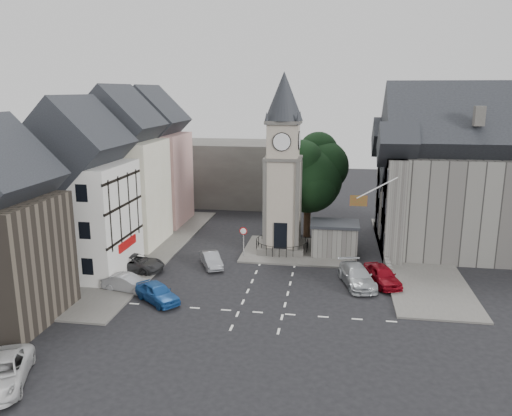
% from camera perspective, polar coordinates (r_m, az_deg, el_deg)
% --- Properties ---
extents(ground, '(120.00, 120.00, 0.00)m').
position_cam_1_polar(ground, '(39.40, 1.74, -8.49)').
color(ground, black).
rests_on(ground, ground).
extents(pavement_west, '(6.00, 30.00, 0.14)m').
position_cam_1_polar(pavement_west, '(47.89, -12.36, -4.71)').
color(pavement_west, '#595651').
rests_on(pavement_west, ground).
extents(pavement_east, '(6.00, 26.00, 0.14)m').
position_cam_1_polar(pavement_east, '(47.22, 17.70, -5.31)').
color(pavement_east, '#595651').
rests_on(pavement_east, ground).
extents(central_island, '(10.00, 8.00, 0.16)m').
position_cam_1_polar(central_island, '(46.73, 4.83, -4.88)').
color(central_island, '#595651').
rests_on(central_island, ground).
extents(road_markings, '(20.00, 8.00, 0.01)m').
position_cam_1_polar(road_markings, '(34.40, 0.54, -11.85)').
color(road_markings, silver).
rests_on(road_markings, ground).
extents(clock_tower, '(4.86, 4.86, 16.25)m').
position_cam_1_polar(clock_tower, '(45.00, 3.12, 4.97)').
color(clock_tower, '#4C4944').
rests_on(clock_tower, ground).
extents(stone_shelter, '(4.30, 3.30, 3.08)m').
position_cam_1_polar(stone_shelter, '(45.71, 8.95, -3.49)').
color(stone_shelter, '#56524F').
rests_on(stone_shelter, ground).
extents(town_tree, '(7.20, 7.20, 10.80)m').
position_cam_1_polar(town_tree, '(49.96, 5.99, 4.42)').
color(town_tree, black).
rests_on(town_tree, ground).
extents(warning_sign_post, '(0.70, 0.19, 2.85)m').
position_cam_1_polar(warning_sign_post, '(44.28, -1.46, -3.23)').
color(warning_sign_post, black).
rests_on(warning_sign_post, ground).
extents(terrace_pink, '(8.10, 7.60, 12.80)m').
position_cam_1_polar(terrace_pink, '(56.60, -11.88, 4.85)').
color(terrace_pink, '#DAA196').
rests_on(terrace_pink, ground).
extents(terrace_cream, '(8.10, 7.60, 12.80)m').
position_cam_1_polar(terrace_cream, '(49.30, -15.16, 3.45)').
color(terrace_cream, beige).
rests_on(terrace_cream, ground).
extents(terrace_tudor, '(8.10, 7.60, 12.00)m').
position_cam_1_polar(terrace_tudor, '(42.34, -19.49, 1.03)').
color(terrace_tudor, silver).
rests_on(terrace_tudor, ground).
extents(backdrop_west, '(20.00, 10.00, 8.00)m').
position_cam_1_polar(backdrop_west, '(67.25, -5.36, 4.16)').
color(backdrop_west, '#4C4944').
rests_on(backdrop_west, ground).
extents(east_building, '(14.40, 11.40, 12.60)m').
position_cam_1_polar(east_building, '(49.28, 21.84, 2.57)').
color(east_building, '#56524F').
rests_on(east_building, ground).
extents(east_boundary_wall, '(0.40, 16.00, 0.90)m').
position_cam_1_polar(east_boundary_wall, '(48.64, 14.12, -4.06)').
color(east_boundary_wall, '#56524F').
rests_on(east_boundary_wall, ground).
extents(flagpole, '(3.68, 0.10, 2.74)m').
position_cam_1_polar(flagpole, '(41.15, 13.66, 2.24)').
color(flagpole, white).
rests_on(flagpole, ground).
extents(car_west_blue, '(4.21, 3.85, 1.39)m').
position_cam_1_polar(car_west_blue, '(36.44, -11.22, -9.45)').
color(car_west_blue, '#1B4D96').
rests_on(car_west_blue, ground).
extents(car_west_silver, '(4.01, 1.99, 1.26)m').
position_cam_1_polar(car_west_silver, '(38.78, -14.47, -8.30)').
color(car_west_silver, '#A0A3A8').
rests_on(car_west_silver, ground).
extents(car_west_grey, '(5.27, 3.00, 1.39)m').
position_cam_1_polar(car_west_grey, '(42.74, -13.68, -6.12)').
color(car_west_grey, '#2B2C2E').
rests_on(car_west_grey, ground).
extents(car_island_silver, '(2.89, 3.99, 1.25)m').
position_cam_1_polar(car_island_silver, '(42.70, -5.15, -5.89)').
color(car_island_silver, '#909398').
rests_on(car_island_silver, ground).
extents(car_island_east, '(3.27, 5.45, 1.48)m').
position_cam_1_polar(car_island_east, '(39.38, 11.45, -7.63)').
color(car_island_east, '#B2B6BA').
rests_on(car_island_east, ground).
extents(car_east_red, '(3.14, 4.72, 1.49)m').
position_cam_1_polar(car_east_red, '(39.97, 14.21, -7.44)').
color(car_east_red, maroon).
rests_on(car_east_red, ground).
extents(van_sw_white, '(4.13, 5.64, 1.42)m').
position_cam_1_polar(van_sw_white, '(29.50, -27.05, -16.43)').
color(van_sw_white, silver).
rests_on(van_sw_white, ground).
extents(pedestrian, '(0.59, 0.39, 1.62)m').
position_cam_1_polar(pedestrian, '(46.96, 17.15, -4.42)').
color(pedestrian, '#B0A191').
rests_on(pedestrian, ground).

